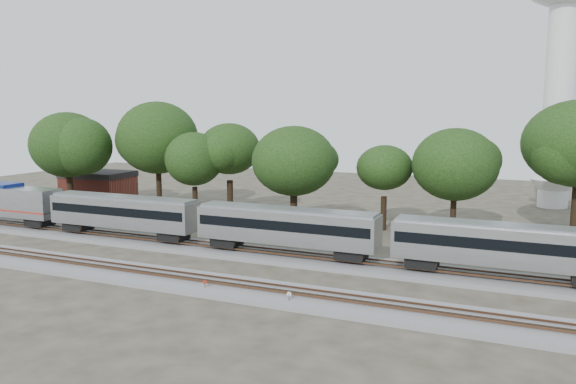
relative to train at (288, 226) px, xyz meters
The scene contains 15 objects.
ground 7.31m from the train, 114.23° to the right, with size 160.00×160.00×0.00m, color #383328.
track_far 4.02m from the train, behind, with size 160.00×5.00×0.73m.
track_near 10.78m from the train, 105.11° to the right, with size 160.00×5.00×0.73m.
train is the anchor object (origin of this frame).
switch_stand_red 11.71m from the train, 99.72° to the right, with size 0.30×0.06×0.96m.
switch_stand_white 12.73m from the train, 66.14° to the right, with size 0.32×0.12×1.02m.
switch_lever 12.82m from the train, 74.26° to the right, with size 0.50×0.30×0.30m, color #512D19.
brick_building 44.08m from the train, 153.83° to the left, with size 9.89×7.14×4.64m.
tree_0 40.90m from the train, 161.80° to the left, with size 9.16×9.16×12.91m.
tree_1 31.26m from the train, 148.33° to the left, with size 10.23×10.23×14.42m.
tree_2 23.43m from the train, 144.06° to the left, with size 7.78×7.78×10.97m.
tree_3 23.31m from the train, 132.63° to the left, with size 8.97×8.97×12.64m.
tree_4 13.46m from the train, 110.23° to the left, with size 8.17×8.17×11.52m.
tree_5 17.56m from the train, 73.24° to the left, with size 7.35×7.35×10.36m.
tree_6 20.88m from the train, 51.32° to the left, with size 8.05×8.05×11.35m.
Camera 1 is at (22.71, -40.23, 13.52)m, focal length 35.00 mm.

